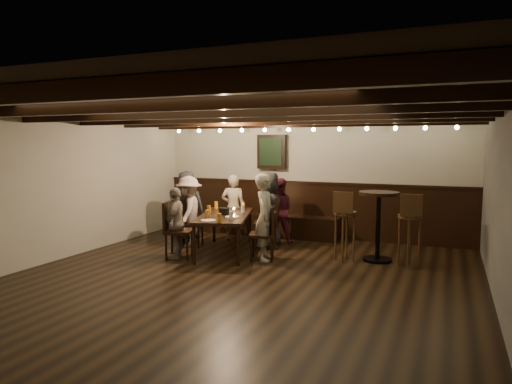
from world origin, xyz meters
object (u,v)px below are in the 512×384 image
at_px(person_right_near, 269,210).
at_px(high_top_table, 378,216).
at_px(person_bench_left, 187,206).
at_px(dining_table, 225,218).
at_px(person_left_far, 176,223).
at_px(chair_right_far, 263,244).
at_px(person_left_near, 189,211).
at_px(bar_stool_right, 409,239).
at_px(person_right_far, 265,217).
at_px(chair_right_near, 267,232).
at_px(person_bench_centre, 233,208).
at_px(chair_left_near, 191,232).
at_px(bar_stool_left, 345,235).
at_px(chair_left_far, 178,241).
at_px(person_bench_right, 278,210).

distance_m(person_right_near, high_top_table, 2.00).
distance_m(person_bench_left, person_right_near, 1.71).
bearing_deg(dining_table, person_right_near, 30.96).
bearing_deg(person_left_far, chair_right_far, 90.00).
relative_size(dining_table, person_left_near, 1.50).
height_order(high_top_table, bar_stool_right, bar_stool_right).
height_order(person_bench_left, person_right_far, person_right_far).
bearing_deg(chair_right_near, person_right_far, -178.11).
relative_size(person_bench_centre, bar_stool_right, 1.14).
bearing_deg(chair_left_near, bar_stool_right, 73.78).
bearing_deg(person_right_near, person_left_near, 90.00).
distance_m(person_bench_left, bar_stool_left, 3.23).
relative_size(chair_right_far, bar_stool_right, 0.77).
relative_size(chair_left_near, person_right_far, 0.62).
height_order(dining_table, chair_right_near, chair_right_near).
xyz_separation_m(person_bench_centre, person_left_far, (-0.26, -1.66, -0.06)).
distance_m(chair_right_far, bar_stool_right, 2.31).
bearing_deg(high_top_table, person_bench_left, 178.16).
relative_size(dining_table, person_right_far, 1.38).
bearing_deg(person_right_near, person_bench_centre, 51.34).
height_order(chair_right_far, person_bench_left, person_bench_left).
bearing_deg(chair_left_far, high_top_table, 91.97).
xyz_separation_m(chair_right_far, person_right_far, (0.03, 0.01, 0.44)).
bearing_deg(chair_left_far, person_left_far, -90.00).
relative_size(chair_right_near, person_bench_centre, 0.73).
bearing_deg(person_left_near, high_top_table, 76.76).
distance_m(chair_right_far, person_bench_centre, 1.71).
distance_m(person_bench_centre, bar_stool_left, 2.51).
bearing_deg(person_left_near, dining_table, 59.04).
bearing_deg(bar_stool_right, chair_left_far, -173.98).
relative_size(chair_left_far, bar_stool_left, 0.83).
bearing_deg(chair_right_near, high_top_table, -112.81).
bearing_deg(chair_right_near, bar_stool_right, -115.31).
height_order(chair_right_near, person_left_far, person_left_far).
height_order(chair_right_near, high_top_table, high_top_table).
relative_size(person_left_near, bar_stool_left, 1.14).
distance_m(person_bench_centre, person_right_near, 0.96).
bearing_deg(bar_stool_left, chair_left_far, -160.25).
height_order(person_left_far, person_right_far, person_right_far).
bearing_deg(high_top_table, person_left_far, -160.38).
height_order(person_left_near, bar_stool_left, person_left_near).
xyz_separation_m(chair_left_far, person_left_near, (-0.30, 0.85, 0.37)).
height_order(chair_right_far, high_top_table, high_top_table).
distance_m(chair_left_near, person_left_far, 0.96).
xyz_separation_m(chair_right_far, person_bench_centre, (-1.14, 1.21, 0.38)).
bearing_deg(dining_table, chair_left_near, 147.94).
relative_size(chair_left_far, person_left_far, 0.80).
distance_m(person_bench_left, person_left_near, 0.48).
xyz_separation_m(chair_right_far, high_top_table, (1.75, 0.68, 0.48)).
relative_size(chair_left_near, person_bench_right, 0.70).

